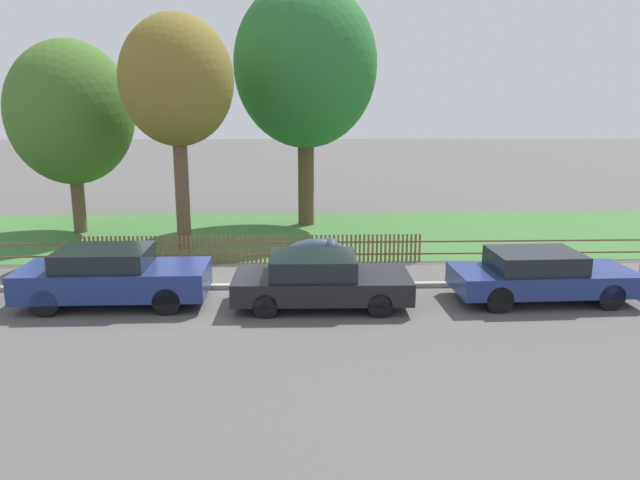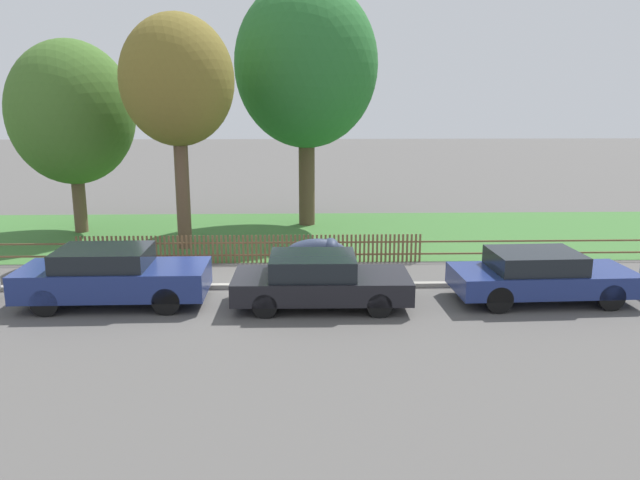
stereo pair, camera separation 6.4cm
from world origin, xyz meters
TOP-DOWN VIEW (x-y plane):
  - ground_plane at (0.00, 0.00)m, footprint 120.00×120.00m
  - kerb_stone at (0.00, 0.10)m, footprint 37.62×0.20m
  - grass_strip at (0.00, 6.74)m, footprint 37.62×8.13m
  - park_fence at (0.00, 2.69)m, footprint 37.62×0.05m
  - parked_car_black_saloon at (-2.99, -1.06)m, footprint 4.45×1.86m
  - parked_car_navy_estate at (1.97, -1.33)m, footprint 4.22×1.91m
  - parked_car_red_compact at (7.38, -1.12)m, footprint 4.39×1.95m
  - covered_motorcycle at (1.99, 0.96)m, footprint 1.93×0.80m
  - tree_nearest_kerb at (-6.63, 7.36)m, footprint 4.44×4.44m
  - tree_behind_motorcycle at (-2.32, 4.71)m, footprint 3.58×3.58m
  - tree_mid_park at (1.77, 8.50)m, footprint 5.35×5.35m

SIDE VIEW (x-z plane):
  - ground_plane at x=0.00m, z-range 0.00..0.00m
  - grass_strip at x=0.00m, z-range 0.00..0.01m
  - kerb_stone at x=0.00m, z-range 0.00..0.12m
  - park_fence at x=0.00m, z-range 0.00..0.86m
  - parked_car_navy_estate at x=1.97m, z-range 0.01..1.27m
  - parked_car_red_compact at x=7.38m, z-range 0.03..1.28m
  - covered_motorcycle at x=1.99m, z-range 0.12..1.25m
  - parked_car_black_saloon at x=-2.99m, z-range 0.03..1.42m
  - tree_nearest_kerb at x=-6.63m, z-range 0.88..7.80m
  - tree_behind_motorcycle at x=-2.32m, z-range 1.63..9.10m
  - tree_mid_park at x=1.77m, z-range 1.46..10.61m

